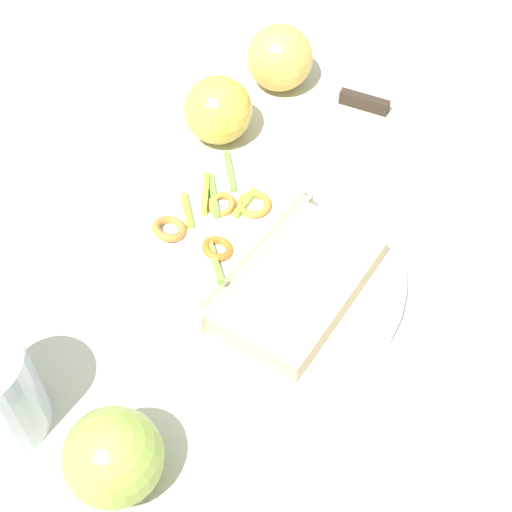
{
  "coord_description": "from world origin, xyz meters",
  "views": [
    {
      "loc": [
        0.09,
        0.42,
        0.61
      ],
      "look_at": [
        0.0,
        0.0,
        0.03
      ],
      "focal_mm": 53.35,
      "sensor_mm": 36.0,
      "label": 1
    }
  ],
  "objects_px": {
    "knife": "(375,106)",
    "sandwich": "(217,234)",
    "apple_3": "(113,457)",
    "apple_4": "(280,58)",
    "apple_1": "(219,110)",
    "bread_slice_side": "(297,284)",
    "plate": "(256,272)"
  },
  "relations": [
    {
      "from": "apple_4",
      "to": "knife",
      "type": "relative_size",
      "value": 0.69
    },
    {
      "from": "sandwich",
      "to": "knife",
      "type": "relative_size",
      "value": 1.82
    },
    {
      "from": "sandwich",
      "to": "bread_slice_side",
      "type": "xyz_separation_m",
      "value": [
        -0.06,
        0.07,
        -0.01
      ]
    },
    {
      "from": "plate",
      "to": "sandwich",
      "type": "relative_size",
      "value": 1.43
    },
    {
      "from": "apple_1",
      "to": "knife",
      "type": "bearing_deg",
      "value": -179.44
    },
    {
      "from": "apple_1",
      "to": "knife",
      "type": "distance_m",
      "value": 0.19
    },
    {
      "from": "knife",
      "to": "sandwich",
      "type": "bearing_deg",
      "value": -106.44
    },
    {
      "from": "sandwich",
      "to": "apple_4",
      "type": "height_order",
      "value": "apple_4"
    },
    {
      "from": "plate",
      "to": "sandwich",
      "type": "xyz_separation_m",
      "value": [
        0.03,
        -0.03,
        0.03
      ]
    },
    {
      "from": "apple_3",
      "to": "apple_4",
      "type": "relative_size",
      "value": 1.03
    },
    {
      "from": "apple_4",
      "to": "knife",
      "type": "height_order",
      "value": "apple_4"
    },
    {
      "from": "plate",
      "to": "apple_3",
      "type": "height_order",
      "value": "apple_3"
    },
    {
      "from": "plate",
      "to": "apple_1",
      "type": "relative_size",
      "value": 3.86
    },
    {
      "from": "plate",
      "to": "apple_1",
      "type": "height_order",
      "value": "apple_1"
    },
    {
      "from": "apple_1",
      "to": "bread_slice_side",
      "type": "bearing_deg",
      "value": 97.41
    },
    {
      "from": "plate",
      "to": "knife",
      "type": "bearing_deg",
      "value": -132.39
    },
    {
      "from": "apple_3",
      "to": "sandwich",
      "type": "bearing_deg",
      "value": -119.72
    },
    {
      "from": "apple_3",
      "to": "apple_4",
      "type": "xyz_separation_m",
      "value": [
        -0.24,
        -0.45,
        -0.0
      ]
    },
    {
      "from": "knife",
      "to": "apple_4",
      "type": "bearing_deg",
      "value": -179.58
    },
    {
      "from": "plate",
      "to": "apple_4",
      "type": "xyz_separation_m",
      "value": [
        -0.09,
        -0.27,
        0.03
      ]
    },
    {
      "from": "plate",
      "to": "sandwich",
      "type": "height_order",
      "value": "sandwich"
    },
    {
      "from": "plate",
      "to": "knife",
      "type": "xyz_separation_m",
      "value": [
        -0.18,
        -0.2,
        0.0
      ]
    },
    {
      "from": "apple_1",
      "to": "apple_3",
      "type": "relative_size",
      "value": 0.95
    },
    {
      "from": "bread_slice_side",
      "to": "apple_4",
      "type": "xyz_separation_m",
      "value": [
        -0.05,
        -0.31,
        0.01
      ]
    },
    {
      "from": "bread_slice_side",
      "to": "apple_1",
      "type": "relative_size",
      "value": 2.19
    },
    {
      "from": "plate",
      "to": "bread_slice_side",
      "type": "bearing_deg",
      "value": 132.31
    },
    {
      "from": "bread_slice_side",
      "to": "apple_1",
      "type": "xyz_separation_m",
      "value": [
        0.03,
        -0.23,
        0.01
      ]
    },
    {
      "from": "plate",
      "to": "knife",
      "type": "relative_size",
      "value": 2.6
    },
    {
      "from": "apple_3",
      "to": "apple_4",
      "type": "bearing_deg",
      "value": -117.98
    },
    {
      "from": "apple_3",
      "to": "apple_4",
      "type": "distance_m",
      "value": 0.5
    },
    {
      "from": "apple_3",
      "to": "knife",
      "type": "bearing_deg",
      "value": -131.68
    },
    {
      "from": "sandwich",
      "to": "apple_1",
      "type": "xyz_separation_m",
      "value": [
        -0.03,
        -0.17,
        0.01
      ]
    }
  ]
}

